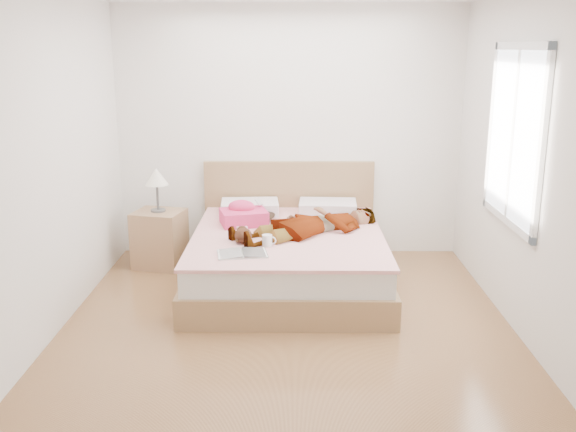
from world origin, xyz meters
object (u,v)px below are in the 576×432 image
at_px(coffee_mug, 268,240).
at_px(nightstand, 160,234).
at_px(phone, 259,202).
at_px(plush_toy, 243,235).
at_px(woman, 311,220).
at_px(magazine, 242,253).
at_px(bed, 288,254).
at_px(towel, 243,215).

xyz_separation_m(coffee_mug, nightstand, (-1.13, 0.94, -0.23)).
distance_m(phone, plush_toy, 0.76).
bearing_deg(woman, magazine, -73.56).
height_order(woman, magazine, woman).
height_order(bed, plush_toy, bed).
bearing_deg(towel, woman, -21.73).
relative_size(towel, plush_toy, 2.02).
bearing_deg(plush_toy, coffee_mug, -26.13).
height_order(phone, bed, bed).
relative_size(woman, plush_toy, 6.15).
distance_m(towel, coffee_mug, 0.76).
xyz_separation_m(woman, bed, (-0.21, 0.03, -0.34)).
bearing_deg(plush_toy, woman, 29.92).
distance_m(phone, towel, 0.22).
relative_size(woman, coffee_mug, 11.59).
distance_m(magazine, plush_toy, 0.35).
bearing_deg(woman, phone, -161.98).
distance_m(woman, plush_toy, 0.69).
xyz_separation_m(phone, bed, (0.29, -0.37, -0.42)).
bearing_deg(towel, nightstand, 165.34).
distance_m(phone, coffee_mug, 0.87).
bearing_deg(plush_toy, phone, 82.40).
bearing_deg(towel, plush_toy, -85.73).
distance_m(woman, towel, 0.69).
xyz_separation_m(towel, magazine, (0.06, -0.94, -0.08)).
bearing_deg(nightstand, towel, -14.66).
distance_m(woman, magazine, 0.91).
bearing_deg(woman, bed, -130.78).
xyz_separation_m(bed, nightstand, (-1.31, 0.46, 0.06)).
bearing_deg(coffee_mug, bed, 70.10).
bearing_deg(phone, towel, -168.57).
xyz_separation_m(magazine, nightstand, (-0.93, 1.17, -0.18)).
bearing_deg(woman, nightstand, -141.06).
xyz_separation_m(woman, nightstand, (-1.52, 0.48, -0.28)).
bearing_deg(magazine, phone, 85.72).
height_order(plush_toy, nightstand, nightstand).
bearing_deg(magazine, bed, 62.38).
height_order(phone, towel, towel).
height_order(magazine, nightstand, nightstand).
relative_size(magazine, nightstand, 0.44).
xyz_separation_m(magazine, coffee_mug, (0.20, 0.23, 0.04)).
distance_m(bed, coffee_mug, 0.58).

